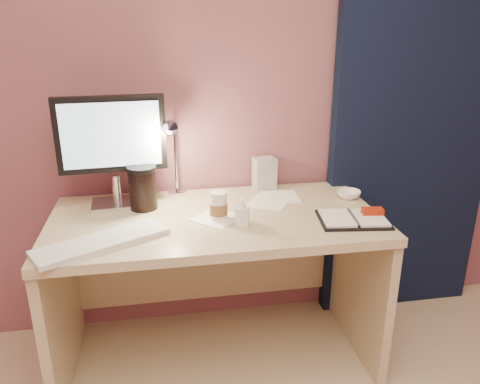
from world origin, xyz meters
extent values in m
plane|color=#91545C|center=(0.00, 1.75, 1.25)|extent=(3.50, 0.00, 3.50)
cube|color=black|center=(1.05, 1.69, 1.10)|extent=(0.85, 0.08, 2.20)
cube|color=#C9B88E|center=(0.00, 1.38, 0.71)|extent=(1.40, 0.70, 0.04)
cube|color=#C9B88E|center=(-0.68, 1.38, 0.34)|extent=(0.04, 0.66, 0.69)
cube|color=#C9B88E|center=(0.68, 1.38, 0.34)|extent=(0.04, 0.66, 0.69)
cube|color=#C9B88E|center=(0.00, 1.71, 0.40)|extent=(1.32, 0.03, 0.55)
cube|color=silver|center=(-0.42, 1.58, 0.74)|extent=(0.24, 0.18, 0.02)
cylinder|color=silver|center=(-0.42, 1.58, 0.81)|extent=(0.04, 0.04, 0.12)
cube|color=black|center=(-0.42, 1.58, 1.06)|extent=(0.46, 0.07, 0.33)
cube|color=#B8DFFA|center=(-0.42, 1.55, 1.06)|extent=(0.41, 0.03, 0.28)
cube|color=white|center=(-0.45, 1.18, 0.74)|extent=(0.51, 0.37, 0.02)
cube|color=black|center=(0.56, 1.23, 0.74)|extent=(0.31, 0.25, 0.01)
cube|color=white|center=(0.49, 1.24, 0.74)|extent=(0.15, 0.20, 0.01)
cube|color=white|center=(0.63, 1.22, 0.74)|extent=(0.15, 0.20, 0.01)
cube|color=#AE2E0E|center=(0.65, 1.24, 0.76)|extent=(0.09, 0.05, 0.02)
cube|color=white|center=(0.00, 1.35, 0.73)|extent=(0.24, 0.24, 0.00)
cube|color=white|center=(0.33, 1.55, 0.73)|extent=(0.18, 0.18, 0.00)
cube|color=white|center=(0.26, 1.49, 0.73)|extent=(0.23, 0.23, 0.00)
cylinder|color=white|center=(0.01, 1.34, 0.79)|extent=(0.07, 0.07, 0.11)
cylinder|color=brown|center=(0.01, 1.34, 0.78)|extent=(0.08, 0.08, 0.05)
cylinder|color=white|center=(0.01, 1.34, 0.85)|extent=(0.07, 0.07, 0.01)
imported|color=white|center=(0.64, 1.49, 0.75)|extent=(0.14, 0.14, 0.03)
imported|color=white|center=(0.10, 1.26, 0.79)|extent=(0.07, 0.07, 0.12)
cylinder|color=black|center=(-0.30, 1.52, 0.82)|extent=(0.12, 0.12, 0.17)
cube|color=#B9B9B4|center=(0.28, 1.69, 0.81)|extent=(0.11, 0.10, 0.16)
cylinder|color=silver|center=(-0.15, 1.69, 0.74)|extent=(0.09, 0.09, 0.01)
cylinder|color=silver|center=(-0.15, 1.69, 0.91)|extent=(0.01, 0.01, 0.34)
cone|color=silver|center=(-0.12, 1.53, 1.08)|extent=(0.08, 0.07, 0.07)
camera|label=1|loc=(-0.21, -0.45, 1.51)|focal=35.00mm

